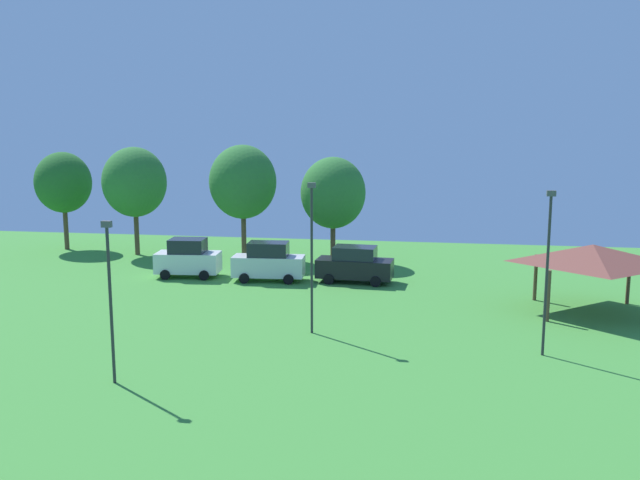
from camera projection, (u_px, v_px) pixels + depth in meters
name	position (u px, v px, depth m)	size (l,w,h in m)	color
parked_car_leftmost	(188.00, 258.00, 43.70)	(4.21, 2.38, 2.50)	silver
parked_car_second_from_left	(268.00, 262.00, 42.54)	(4.58, 2.15, 2.48)	silver
parked_car_third_from_left	(355.00, 265.00, 42.15)	(4.82, 2.33, 2.27)	black
park_pavilion	(593.00, 254.00, 34.96)	(6.34, 5.51, 3.60)	brown
light_post_0	(110.00, 293.00, 25.06)	(0.36, 0.20, 6.19)	#2D2D33
light_post_1	(547.00, 265.00, 28.10)	(0.36, 0.20, 7.02)	#2D2D33
light_post_2	(312.00, 250.00, 31.23)	(0.36, 0.20, 7.08)	#2D2D33
treeline_tree_0	(63.00, 183.00, 53.02)	(4.33, 4.33, 7.70)	brown
treeline_tree_1	(134.00, 182.00, 50.71)	(4.77, 4.77, 8.16)	brown
treeline_tree_2	(243.00, 182.00, 48.99)	(4.87, 4.87, 8.36)	brown
treeline_tree_3	(333.00, 193.00, 48.05)	(4.63, 4.63, 7.53)	brown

